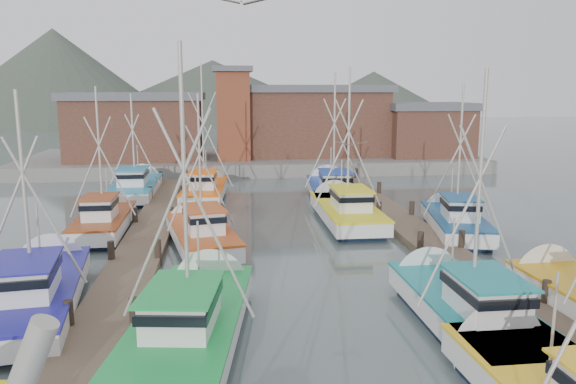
{
  "coord_description": "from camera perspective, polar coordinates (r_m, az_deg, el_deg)",
  "views": [
    {
      "loc": [
        -3.11,
        -19.34,
        7.73
      ],
      "look_at": [
        0.18,
        8.31,
        2.6
      ],
      "focal_mm": 35.0,
      "sensor_mm": 36.0,
      "label": 1
    }
  ],
  "objects": [
    {
      "name": "dock_left",
      "position": [
        24.87,
        -15.58,
        -7.55
      ],
      "size": [
        2.3,
        46.0,
        1.5
      ],
      "color": "brown",
      "rests_on": "ground"
    },
    {
      "name": "dock_right",
      "position": [
        26.57,
        16.01,
        -6.42
      ],
      "size": [
        2.3,
        46.0,
        1.5
      ],
      "color": "brown",
      "rests_on": "ground"
    },
    {
      "name": "boat_12",
      "position": [
        40.04,
        -8.39,
        0.19
      ],
      "size": [
        3.97,
        8.78,
        10.11
      ],
      "rotation": [
        0.0,
        0.0,
        -0.07
      ],
      "color": "black",
      "rests_on": "ground"
    },
    {
      "name": "boat_11",
      "position": [
        31.83,
        16.46,
        -2.79
      ],
      "size": [
        4.05,
        8.48,
        8.67
      ],
      "rotation": [
        0.0,
        0.0,
        -0.2
      ],
      "color": "black",
      "rests_on": "ground"
    },
    {
      "name": "boat_6",
      "position": [
        22.14,
        -24.11,
        -9.07
      ],
      "size": [
        4.03,
        9.66,
        8.54
      ],
      "rotation": [
        0.0,
        0.0,
        0.13
      ],
      "color": "black",
      "rests_on": "ground"
    },
    {
      "name": "boat_5",
      "position": [
        19.64,
        17.27,
        -11.08
      ],
      "size": [
        3.64,
        8.93,
        9.08
      ],
      "rotation": [
        0.0,
        0.0,
        0.0
      ],
      "color": "black",
      "rests_on": "ground"
    },
    {
      "name": "lookout_tower",
      "position": [
        52.4,
        -5.61,
        8.01
      ],
      "size": [
        3.6,
        3.6,
        8.5
      ],
      "color": "brown",
      "rests_on": "quay"
    },
    {
      "name": "shed_left",
      "position": [
        55.02,
        -15.11,
        6.55
      ],
      "size": [
        12.72,
        8.48,
        6.2
      ],
      "color": "brown",
      "rests_on": "quay"
    },
    {
      "name": "gull_far",
      "position": [
        26.27,
        6.47,
        4.88
      ],
      "size": [
        1.53,
        0.66,
        0.24
      ],
      "rotation": [
        0.0,
        0.0,
        -0.44
      ],
      "color": "gray",
      "rests_on": "ground"
    },
    {
      "name": "boat_8",
      "position": [
        28.32,
        -8.97,
        -4.11
      ],
      "size": [
        4.13,
        8.75,
        8.19
      ],
      "rotation": [
        0.0,
        0.0,
        0.2
      ],
      "color": "black",
      "rests_on": "ground"
    },
    {
      "name": "distant_hills",
      "position": [
        142.47,
        -10.73,
        7.15
      ],
      "size": [
        175.0,
        140.0,
        42.0
      ],
      "color": "#465043",
      "rests_on": "ground"
    },
    {
      "name": "boat_10",
      "position": [
        32.13,
        -18.03,
        -2.76
      ],
      "size": [
        3.42,
        7.96,
        8.45
      ],
      "rotation": [
        0.0,
        0.0,
        0.01
      ],
      "color": "black",
      "rests_on": "ground"
    },
    {
      "name": "boat_4",
      "position": [
        18.2,
        -9.53,
        -12.48
      ],
      "size": [
        4.25,
        9.81,
        9.87
      ],
      "rotation": [
        0.0,
        0.0,
        -0.14
      ],
      "color": "black",
      "rests_on": "ground"
    },
    {
      "name": "boat_14",
      "position": [
        42.48,
        -15.1,
        0.52
      ],
      "size": [
        3.5,
        9.51,
        8.26
      ],
      "rotation": [
        0.0,
        0.0,
        0.0
      ],
      "color": "black",
      "rests_on": "ground"
    },
    {
      "name": "boat_13",
      "position": [
        39.83,
        4.51,
        0.22
      ],
      "size": [
        3.96,
        10.15,
        9.76
      ],
      "rotation": [
        0.0,
        0.0,
        -0.09
      ],
      "color": "black",
      "rests_on": "ground"
    },
    {
      "name": "ground",
      "position": [
        21.06,
        2.23,
        -11.1
      ],
      "size": [
        260.0,
        260.0,
        0.0
      ],
      "primitive_type": "plane",
      "color": "#516260",
      "rests_on": "ground"
    },
    {
      "name": "shed_center",
      "position": [
        57.16,
        2.43,
        7.38
      ],
      "size": [
        14.84,
        9.54,
        6.9
      ],
      "color": "brown",
      "rests_on": "quay"
    },
    {
      "name": "shed_right",
      "position": [
        57.14,
        13.93,
        6.23
      ],
      "size": [
        8.48,
        6.36,
        5.2
      ],
      "color": "brown",
      "rests_on": "quay"
    },
    {
      "name": "quay",
      "position": [
        56.88,
        -3.59,
        3.22
      ],
      "size": [
        44.0,
        16.0,
        1.2
      ],
      "primitive_type": "cube",
      "color": "gray",
      "rests_on": "ground"
    },
    {
      "name": "boat_9",
      "position": [
        33.32,
        5.77,
        -1.82
      ],
      "size": [
        3.94,
        9.62,
        9.79
      ],
      "rotation": [
        0.0,
        0.0,
        -0.01
      ],
      "color": "black",
      "rests_on": "ground"
    },
    {
      "name": "gull_near",
      "position": [
        12.2,
        -4.76,
        18.77
      ],
      "size": [
        1.55,
        0.65,
        0.24
      ],
      "rotation": [
        0.0,
        0.0,
        -0.21
      ],
      "color": "gray",
      "rests_on": "ground"
    }
  ]
}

